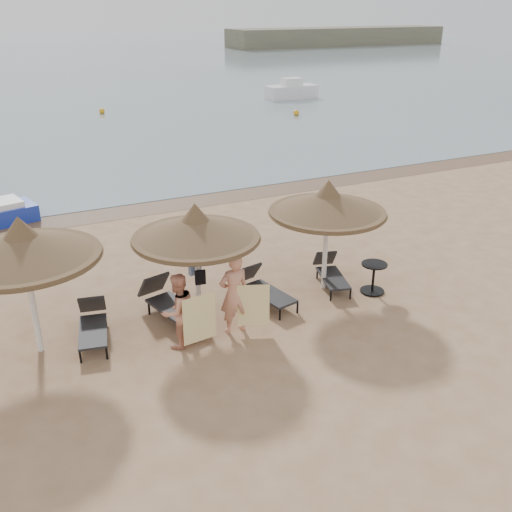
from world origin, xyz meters
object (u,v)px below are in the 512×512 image
at_px(person_right, 234,287).
at_px(lounger_far_left, 93,323).
at_px(lounger_near_right, 263,288).
at_px(lounger_far_right, 330,272).
at_px(palapa_left, 22,246).
at_px(lounger_near_left, 169,302).
at_px(palapa_center, 196,228).
at_px(side_table, 373,279).
at_px(palapa_right, 328,203).
at_px(person_left, 178,305).

bearing_deg(person_right, lounger_far_left, -21.62).
xyz_separation_m(lounger_near_right, lounger_far_right, (2.03, 0.08, -0.03)).
height_order(palapa_left, lounger_near_left, palapa_left).
bearing_deg(person_right, palapa_center, -60.17).
height_order(palapa_left, person_right, palapa_left).
distance_m(side_table, person_right, 4.05).
height_order(palapa_center, lounger_near_right, palapa_center).
xyz_separation_m(lounger_far_right, person_right, (-3.24, -1.09, 0.77)).
bearing_deg(lounger_near_left, lounger_far_right, -16.23).
bearing_deg(palapa_left, lounger_near_left, 2.91).
height_order(lounger_near_right, person_right, person_right).
relative_size(palapa_right, lounger_near_left, 1.37).
height_order(palapa_center, side_table, palapa_center).
xyz_separation_m(palapa_left, lounger_near_left, (2.93, 0.15, -2.02)).
distance_m(palapa_right, lounger_far_left, 6.21).
xyz_separation_m(palapa_left, person_right, (4.06, -1.08, -1.32)).
bearing_deg(palapa_right, lounger_near_right, 178.83).
distance_m(palapa_left, person_right, 4.41).
distance_m(lounger_near_right, lounger_far_right, 2.03).
xyz_separation_m(palapa_right, lounger_far_right, (0.28, 0.12, -1.98)).
height_order(lounger_near_left, lounger_near_right, lounger_near_left).
distance_m(palapa_left, person_left, 3.30).
relative_size(lounger_near_right, side_table, 2.40).
bearing_deg(person_left, lounger_near_right, -178.37).
height_order(palapa_center, person_right, palapa_center).
xyz_separation_m(lounger_far_left, lounger_near_right, (4.14, -0.11, 0.01)).
height_order(lounger_near_left, person_left, person_left).
relative_size(lounger_far_left, lounger_near_left, 0.86).
relative_size(palapa_left, palapa_center, 1.07).
bearing_deg(palapa_center, palapa_right, 1.59).
xyz_separation_m(palapa_right, side_table, (1.02, -0.74, -1.95)).
bearing_deg(lounger_far_right, palapa_right, -141.39).
relative_size(lounger_near_right, lounger_far_right, 1.07).
xyz_separation_m(palapa_center, lounger_far_right, (3.76, 0.21, -1.94)).
bearing_deg(lounger_far_left, person_right, -9.49).
height_order(lounger_near_right, lounger_far_right, lounger_near_right).
bearing_deg(lounger_near_right, palapa_right, -13.25).
xyz_separation_m(side_table, person_left, (-5.28, -0.24, 0.61)).
bearing_deg(palapa_right, person_left, -167.03).
height_order(palapa_left, lounger_far_left, palapa_left).
bearing_deg(lounger_far_right, palapa_left, -164.16).
bearing_deg(lounger_near_left, person_right, -61.77).
distance_m(lounger_far_right, side_table, 1.13).
height_order(lounger_far_right, person_right, person_right).
relative_size(palapa_center, lounger_near_right, 1.51).
relative_size(lounger_far_left, lounger_near_right, 0.97).
bearing_deg(palapa_left, lounger_near_right, -0.82).
bearing_deg(palapa_left, side_table, -6.05).
distance_m(lounger_near_right, side_table, 2.87).
xyz_separation_m(lounger_far_right, person_left, (-4.54, -1.10, 0.64)).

